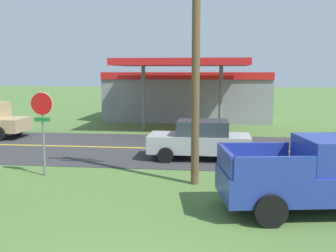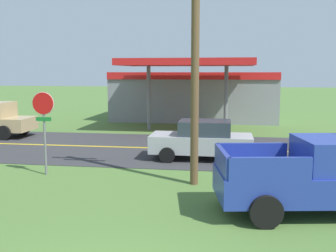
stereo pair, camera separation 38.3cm
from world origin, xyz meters
name	(u,v)px [view 1 (the left image)]	position (x,y,z in m)	size (l,w,h in m)	color
road_asphalt	(181,149)	(0.00, 13.00, 0.01)	(140.00, 8.00, 0.02)	#333335
road_centre_line	(181,149)	(0.00, 13.00, 0.02)	(126.00, 0.20, 0.01)	gold
stop_sign	(42,119)	(-4.35, 7.68, 2.03)	(0.80, 0.08, 2.95)	slate
utility_pole	(196,44)	(0.97, 7.30, 4.49)	(1.92, 0.26, 8.38)	brown
gas_station	(188,94)	(-0.49, 24.71, 1.94)	(12.00, 11.50, 4.40)	gray
pickup_blue_parked_on_lawn	(323,175)	(4.41, 5.16, 0.96)	(5.46, 2.89, 1.96)	#233893
car_silver_near_lane	(200,140)	(0.99, 11.00, 0.83)	(4.20, 2.00, 1.64)	#A8AAAF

